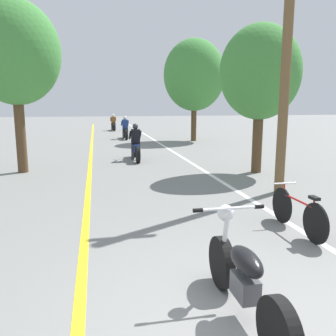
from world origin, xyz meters
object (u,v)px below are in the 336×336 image
utility_pole (287,49)px  motorcycle_rider_far (113,124)px  motorcycle_rider_mid (125,130)px  roadside_tree_right_near (260,73)px  motorcycle_rider_lead (136,146)px  motorcycle_foreground (244,278)px  bicycle_parked (298,212)px  roadside_tree_right_far (194,75)px  roadside_tree_left (15,53)px

utility_pole → motorcycle_rider_far: 22.25m
utility_pole → motorcycle_rider_mid: size_ratio=3.21×
motorcycle_rider_far → utility_pole: bearing=-82.0°
utility_pole → roadside_tree_right_near: size_ratio=1.46×
motorcycle_rider_lead → motorcycle_rider_far: motorcycle_rider_lead is taller
motorcycle_foreground → bicycle_parked: size_ratio=1.18×
roadside_tree_right_far → motorcycle_rider_lead: size_ratio=2.78×
roadside_tree_right_far → motorcycle_foreground: 18.36m
motorcycle_rider_lead → motorcycle_rider_far: bearing=90.3°
motorcycle_rider_far → motorcycle_foreground: bearing=-90.0°
roadside_tree_right_near → motorcycle_foreground: (-3.67, -7.48, -2.73)m
motorcycle_foreground → utility_pole: bearing=57.8°
utility_pole → roadside_tree_right_far: (1.27, 12.64, 0.35)m
motorcycle_foreground → bicycle_parked: (1.94, 2.18, -0.08)m
roadside_tree_right_far → motorcycle_foreground: roadside_tree_right_far is taller
roadside_tree_left → motorcycle_foreground: 10.33m
motorcycle_rider_mid → bicycle_parked: (1.56, -17.33, -0.18)m
bicycle_parked → roadside_tree_right_far: bearing=81.2°
roadside_tree_right_far → motorcycle_rider_lead: 8.59m
motorcycle_foreground → motorcycle_rider_far: bearing=90.0°
roadside_tree_left → roadside_tree_right_near: bearing=-11.4°
motorcycle_rider_mid → motorcycle_rider_lead: bearing=-92.0°
roadside_tree_left → motorcycle_rider_lead: (3.92, 1.81, -3.22)m
roadside_tree_left → roadside_tree_right_far: bearing=46.2°
motorcycle_rider_lead → motorcycle_rider_mid: size_ratio=1.01×
roadside_tree_right_far → roadside_tree_left: size_ratio=1.10×
motorcycle_rider_lead → bicycle_parked: motorcycle_rider_lead is taller
utility_pole → roadside_tree_right_far: size_ratio=1.15×
roadside_tree_right_near → bicycle_parked: 6.24m
utility_pole → roadside_tree_right_near: bearing=76.9°
roadside_tree_left → motorcycle_foreground: roadside_tree_left is taller
motorcycle_foreground → motorcycle_rider_far: size_ratio=1.01×
bicycle_parked → motorcycle_foreground: bearing=-131.7°
roadside_tree_left → bicycle_parked: 9.57m
roadside_tree_right_near → motorcycle_rider_far: bearing=100.8°
roadside_tree_right_far → motorcycle_rider_lead: (-4.25, -6.70, -3.31)m
roadside_tree_right_near → roadside_tree_right_far: bearing=86.2°
motorcycle_foreground → roadside_tree_right_near: bearing=63.9°
utility_pole → motorcycle_rider_mid: bearing=100.4°
roadside_tree_right_far → motorcycle_foreground: size_ratio=2.92×
motorcycle_foreground → motorcycle_rider_far: 26.70m
roadside_tree_right_far → motorcycle_foreground: (-4.33, -17.51, -3.41)m
utility_pole → roadside_tree_right_far: utility_pole is taller
motorcycle_rider_lead → motorcycle_rider_mid: motorcycle_rider_mid is taller
bicycle_parked → motorcycle_rider_far: bearing=94.5°
motorcycle_rider_mid → roadside_tree_right_far: bearing=-26.8°
utility_pole → motorcycle_foreground: utility_pole is taller
motorcycle_rider_mid → roadside_tree_right_near: bearing=-74.7°
motorcycle_rider_mid → motorcycle_foreground: bearing=-91.1°
roadside_tree_left → motorcycle_rider_mid: 11.77m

